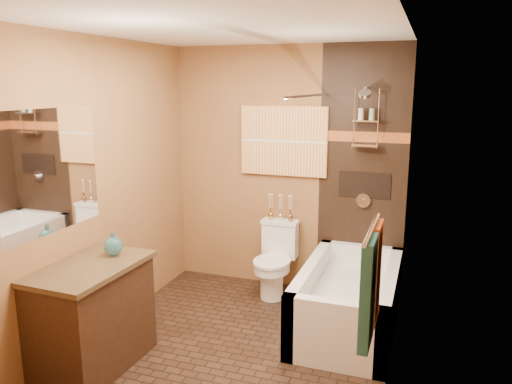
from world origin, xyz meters
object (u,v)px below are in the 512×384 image
at_px(sunset_painting, 284,141).
at_px(toilet, 275,259).
at_px(vanity, 92,316).
at_px(bathtub, 349,304).

bearing_deg(sunset_painting, toilet, -90.00).
distance_m(toilet, vanity, 1.96).
relative_size(toilet, vanity, 0.79).
height_order(bathtub, toilet, toilet).
bearing_deg(bathtub, sunset_painting, 138.65).
relative_size(bathtub, vanity, 1.59).
relative_size(sunset_painting, toilet, 1.21).
xyz_separation_m(toilet, vanity, (-0.90, -1.74, 0.04)).
distance_m(sunset_painting, toilet, 1.20).
distance_m(bathtub, vanity, 2.15).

